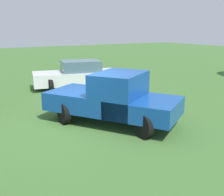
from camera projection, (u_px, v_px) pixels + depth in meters
name	position (u px, v px, depth m)	size (l,w,h in m)	color
ground_plane	(83.00, 125.00, 9.57)	(80.00, 80.00, 0.00)	#3D662D
pickup_truck	(115.00, 97.00, 9.52)	(4.95, 4.09, 1.81)	black
sedan_near	(78.00, 75.00, 15.45)	(2.90, 5.04, 1.49)	black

